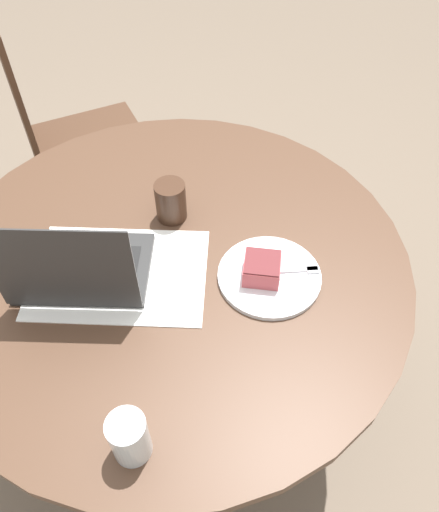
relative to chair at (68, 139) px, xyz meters
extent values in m
plane|color=#6B5B4C|center=(-0.59, 0.67, -0.51)|extent=(12.00, 12.00, 0.00)
cylinder|color=#4C3323|center=(-0.59, 0.67, -0.50)|extent=(0.46, 0.46, 0.02)
cylinder|color=#4C3323|center=(-0.59, 0.67, -0.15)|extent=(0.11, 0.11, 0.69)
cylinder|color=#4C3323|center=(-0.59, 0.67, 0.21)|extent=(1.13, 1.13, 0.03)
cube|color=#472D1E|center=(-0.06, -0.05, -0.05)|extent=(0.59, 0.59, 0.02)
cube|color=#472D1E|center=(0.10, 0.07, 0.23)|extent=(0.24, 0.32, 0.53)
cube|color=#472D1E|center=(-0.11, -0.31, -0.29)|extent=(0.05, 0.05, 0.45)
cube|color=#472D1E|center=(-0.33, 0.00, -0.29)|extent=(0.05, 0.05, 0.45)
cube|color=#472D1E|center=(0.21, -0.09, -0.29)|extent=(0.05, 0.05, 0.45)
cube|color=#472D1E|center=(-0.02, 0.22, -0.29)|extent=(0.05, 0.05, 0.45)
cube|color=white|center=(-0.48, 0.75, 0.23)|extent=(0.43, 0.33, 0.00)
cylinder|color=silver|center=(-0.82, 0.69, 0.23)|extent=(0.24, 0.24, 0.01)
cube|color=#B74C51|center=(-0.80, 0.70, 0.26)|extent=(0.09, 0.08, 0.05)
cube|color=maroon|center=(-0.80, 0.70, 0.29)|extent=(0.08, 0.08, 0.00)
cube|color=silver|center=(-0.85, 0.68, 0.24)|extent=(0.17, 0.06, 0.00)
cube|color=silver|center=(-0.92, 0.66, 0.24)|extent=(0.03, 0.03, 0.00)
cylinder|color=#3D2619|center=(-0.55, 0.54, 0.28)|extent=(0.08, 0.08, 0.10)
cylinder|color=silver|center=(-0.63, 1.13, 0.28)|extent=(0.07, 0.07, 0.11)
cube|color=#2D2D2D|center=(-0.40, 0.75, 0.24)|extent=(0.32, 0.25, 0.02)
cube|color=black|center=(-0.40, 0.75, 0.25)|extent=(0.26, 0.16, 0.00)
cube|color=#2D2D2D|center=(-0.42, 0.86, 0.36)|extent=(0.29, 0.05, 0.23)
cube|color=black|center=(-0.42, 0.86, 0.36)|extent=(0.27, 0.05, 0.22)
camera|label=1|loc=(-0.84, 1.41, 1.13)|focal=35.00mm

